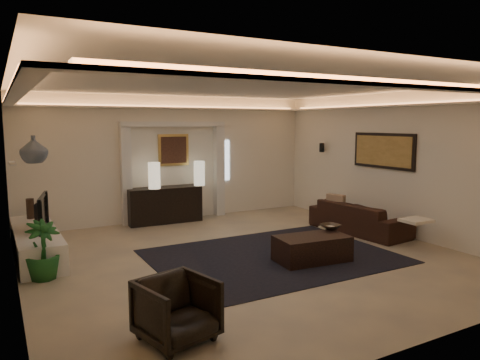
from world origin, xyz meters
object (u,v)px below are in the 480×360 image
sofa (359,217)px  armchair (177,310)px  coffee_table (312,249)px  console (164,205)px

sofa → armchair: 5.65m
sofa → armchair: armchair is taller
coffee_table → armchair: (-2.93, -1.48, 0.13)m
coffee_table → sofa: bearing=33.3°
armchair → coffee_table: bearing=12.6°
console → sofa: console is taller
console → sofa: 4.34m
console → coffee_table: 4.15m
sofa → coffee_table: size_ratio=1.80×
console → coffee_table: bearing=-72.0°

